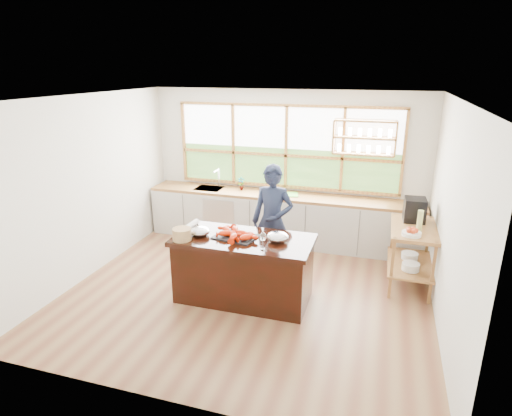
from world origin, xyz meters
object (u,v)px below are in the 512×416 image
at_px(cook, 272,222).
at_px(wicker_basket, 182,234).
at_px(island, 244,268).
at_px(espresso_machine, 415,210).

xyz_separation_m(cook, wicker_basket, (-0.93, -1.11, 0.12)).
height_order(island, cook, cook).
relative_size(island, espresso_machine, 5.37).
distance_m(cook, espresso_machine, 2.09).
relative_size(cook, espresso_machine, 5.02).
xyz_separation_m(island, espresso_machine, (2.19, 1.37, 0.62)).
height_order(cook, espresso_machine, cook).
xyz_separation_m(cook, espresso_machine, (2.01, 0.55, 0.21)).
relative_size(island, cook, 1.07).
distance_m(island, cook, 0.93).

